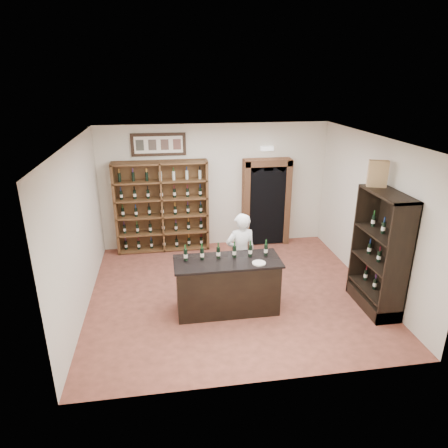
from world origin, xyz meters
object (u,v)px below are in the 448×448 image
Objects in this scene: shopkeeper at (241,254)px; tasting_counter at (227,286)px; wine_shelf at (162,207)px; side_cabinet at (379,270)px; wine_crate at (378,174)px; counter_bottle_0 at (186,255)px.

tasting_counter is at bearing 52.02° from shopkeeper.
wine_shelf is at bearing -65.28° from shopkeeper.
side_cabinet is at bearing 150.65° from shopkeeper.
wine_shelf is 2.74m from shopkeeper.
tasting_counter is 4.03× the size of wine_crate.
wine_shelf and side_cabinet have the same top height.
side_cabinet reaches higher than shopkeeper.
shopkeeper is at bearing -57.48° from wine_shelf.
wine_crate is at bearing 1.82° from tasting_counter.
counter_bottle_0 is at bearing 173.25° from side_cabinet.
tasting_counter is at bearing -8.50° from counter_bottle_0.
wine_shelf reaches higher than tasting_counter.
wine_crate is (2.30, -0.55, 1.62)m from shopkeeper.
wine_shelf is 4.71× the size of wine_crate.
wine_crate is at bearing -0.39° from counter_bottle_0.
side_cabinet is at bearing -60.48° from wine_crate.
shopkeeper is (1.09, 0.52, -0.29)m from counter_bottle_0.
side_cabinet is 1.35× the size of shopkeeper.
shopkeeper is (-2.36, 0.93, 0.06)m from side_cabinet.
wine_shelf is 3.19m from tasting_counter.
counter_bottle_0 is 0.14× the size of side_cabinet.
shopkeeper is at bearing -172.37° from wine_crate.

